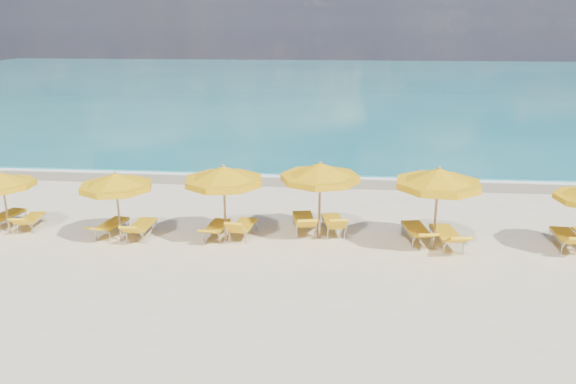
{
  "coord_description": "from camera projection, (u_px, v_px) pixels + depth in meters",
  "views": [
    {
      "loc": [
        1.73,
        -16.5,
        6.68
      ],
      "look_at": [
        0.0,
        1.5,
        1.2
      ],
      "focal_mm": 35.0,
      "sensor_mm": 36.0,
      "label": 1
    }
  ],
  "objects": [
    {
      "name": "whitecap_far",
      "position": [
        430.0,
        120.0,
        39.95
      ],
      "size": [
        18.0,
        0.3,
        0.05
      ],
      "primitive_type": "cube",
      "color": "white",
      "rests_on": "ground"
    },
    {
      "name": "lounger_3_right",
      "position": [
        243.0,
        230.0,
        18.15
      ],
      "size": [
        0.81,
        1.82,
        0.86
      ],
      "rotation": [
        0.0,
        0.0,
        -0.12
      ],
      "color": "#A5A8AD",
      "rests_on": "ground"
    },
    {
      "name": "wet_sand_band",
      "position": [
        301.0,
        180.0,
        24.87
      ],
      "size": [
        120.0,
        2.6,
        0.01
      ],
      "primitive_type": "cube",
      "color": "tan",
      "rests_on": "ground"
    },
    {
      "name": "lounger_6_left",
      "position": [
        566.0,
        241.0,
        17.26
      ],
      "size": [
        0.73,
        1.93,
        0.79
      ],
      "rotation": [
        0.0,
        0.0,
        -0.06
      ],
      "color": "#A5A8AD",
      "rests_on": "ground"
    },
    {
      "name": "lounger_2_left",
      "position": [
        112.0,
        229.0,
        18.37
      ],
      "size": [
        0.85,
        1.84,
        0.64
      ],
      "rotation": [
        0.0,
        0.0,
        -0.17
      ],
      "color": "#A5A8AD",
      "rests_on": "ground"
    },
    {
      "name": "lounger_1_left",
      "position": [
        5.0,
        220.0,
        19.12
      ],
      "size": [
        0.94,
        1.91,
        0.76
      ],
      "rotation": [
        0.0,
        0.0,
        -0.19
      ],
      "color": "#A5A8AD",
      "rests_on": "ground"
    },
    {
      "name": "lounger_5_right",
      "position": [
        447.0,
        239.0,
        17.35
      ],
      "size": [
        0.98,
        2.13,
        0.82
      ],
      "rotation": [
        0.0,
        0.0,
        0.16
      ],
      "color": "#A5A8AD",
      "rests_on": "ground"
    },
    {
      "name": "umbrella_5",
      "position": [
        438.0,
        179.0,
        16.61
      ],
      "size": [
        3.19,
        3.19,
        2.63
      ],
      "rotation": [
        0.0,
        0.0,
        0.27
      ],
      "color": "#A88354",
      "rests_on": "ground"
    },
    {
      "name": "lounger_3_left",
      "position": [
        217.0,
        231.0,
        18.17
      ],
      "size": [
        0.71,
        1.82,
        0.64
      ],
      "rotation": [
        0.0,
        0.0,
        -0.08
      ],
      "color": "#A5A8AD",
      "rests_on": "ground"
    },
    {
      "name": "lounger_4_left",
      "position": [
        304.0,
        225.0,
        18.61
      ],
      "size": [
        0.99,
        2.09,
        0.86
      ],
      "rotation": [
        0.0,
        0.0,
        0.17
      ],
      "color": "#A5A8AD",
      "rests_on": "ground"
    },
    {
      "name": "umbrella_2",
      "position": [
        116.0,
        182.0,
        17.3
      ],
      "size": [
        2.51,
        2.51,
        2.29
      ],
      "rotation": [
        0.0,
        0.0,
        -0.12
      ],
      "color": "#A88354",
      "rests_on": "ground"
    },
    {
      "name": "lounger_1_right",
      "position": [
        31.0,
        223.0,
        18.92
      ],
      "size": [
        0.73,
        1.69,
        0.7
      ],
      "rotation": [
        0.0,
        0.0,
        0.12
      ],
      "color": "#A5A8AD",
      "rests_on": "ground"
    },
    {
      "name": "umbrella_4",
      "position": [
        320.0,
        173.0,
        17.5
      ],
      "size": [
        2.69,
        2.69,
        2.56
      ],
      "rotation": [
        0.0,
        0.0,
        -0.07
      ],
      "color": "#A88354",
      "rests_on": "ground"
    },
    {
      "name": "ocean",
      "position": [
        327.0,
        84.0,
        63.55
      ],
      "size": [
        120.0,
        80.0,
        0.3
      ],
      "primitive_type": "cube",
      "color": "#146D74",
      "rests_on": "ground"
    },
    {
      "name": "lounger_4_right",
      "position": [
        333.0,
        226.0,
        18.48
      ],
      "size": [
        0.92,
        1.9,
        0.87
      ],
      "rotation": [
        0.0,
        0.0,
        0.17
      ],
      "color": "#A5A8AD",
      "rests_on": "ground"
    },
    {
      "name": "foam_line",
      "position": [
        302.0,
        175.0,
        25.63
      ],
      "size": [
        120.0,
        1.2,
        0.03
      ],
      "primitive_type": "cube",
      "color": "white",
      "rests_on": "ground"
    },
    {
      "name": "ground_plane",
      "position": [
        283.0,
        242.0,
        17.82
      ],
      "size": [
        120.0,
        120.0,
        0.0
      ],
      "primitive_type": "plane",
      "color": "beige"
    },
    {
      "name": "lounger_2_right",
      "position": [
        141.0,
        230.0,
        18.16
      ],
      "size": [
        0.65,
        1.84,
        0.77
      ],
      "rotation": [
        0.0,
        0.0,
        -0.02
      ],
      "color": "#A5A8AD",
      "rests_on": "ground"
    },
    {
      "name": "lounger_5_left",
      "position": [
        417.0,
        235.0,
        17.77
      ],
      "size": [
        0.95,
        2.05,
        0.74
      ],
      "rotation": [
        0.0,
        0.0,
        0.17
      ],
      "color": "#A5A8AD",
      "rests_on": "ground"
    },
    {
      "name": "umbrella_1",
      "position": [
        2.0,
        181.0,
        18.09
      ],
      "size": [
        2.61,
        2.61,
        2.09
      ],
      "rotation": [
        0.0,
        0.0,
        -0.32
      ],
      "color": "#A88354",
      "rests_on": "ground"
    },
    {
      "name": "whitecap_near",
      "position": [
        215.0,
        135.0,
        34.56
      ],
      "size": [
        14.0,
        0.36,
        0.05
      ],
      "primitive_type": "cube",
      "color": "white",
      "rests_on": "ground"
    },
    {
      "name": "umbrella_3",
      "position": [
        224.0,
        176.0,
        17.25
      ],
      "size": [
        2.98,
        2.98,
        2.52
      ],
      "rotation": [
        0.0,
        0.0,
        -0.22
      ],
      "color": "#A88354",
      "rests_on": "ground"
    }
  ]
}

